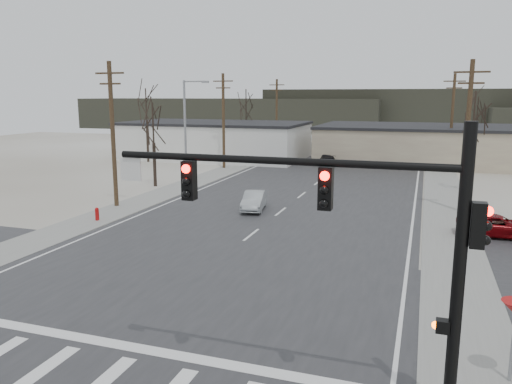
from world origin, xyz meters
TOP-DOWN VIEW (x-y plane):
  - ground at (0.00, 0.00)m, footprint 140.00×140.00m
  - main_road at (0.00, 15.00)m, footprint 18.00×110.00m
  - cross_road at (0.00, 0.00)m, footprint 90.00×10.00m
  - sidewalk_left at (-10.60, 20.00)m, footprint 3.00×90.00m
  - sidewalk_right at (10.60, 20.00)m, footprint 3.00×90.00m
  - traffic_signal_mast at (7.89, -6.20)m, footprint 8.95×0.43m
  - fire_hydrant at (-10.20, 8.00)m, footprint 0.24×0.24m
  - building_left_far at (-16.00, 40.00)m, footprint 22.30×12.30m
  - building_right_far at (10.00, 44.00)m, footprint 26.30×14.30m
  - upole_left_b at (-11.50, 12.00)m, footprint 2.20×0.30m
  - upole_left_c at (-11.50, 32.00)m, footprint 2.20×0.30m
  - upole_left_d at (-11.50, 52.00)m, footprint 2.20×0.30m
  - upole_right_a at (11.50, 18.00)m, footprint 2.20×0.30m
  - upole_right_b at (11.50, 40.00)m, footprint 2.20×0.30m
  - streetlight_main at (-10.80, 22.00)m, footprint 2.40×0.25m
  - tree_left_near at (-13.00, 20.00)m, footprint 3.30×3.30m
  - tree_right_mid at (12.50, 26.00)m, footprint 3.74×3.74m
  - tree_left_far at (-14.00, 46.00)m, footprint 3.96×3.96m
  - tree_right_far at (15.00, 52.00)m, footprint 3.52×3.52m
  - tree_left_mid at (-22.00, 34.00)m, footprint 3.96×3.96m
  - hill_left at (-35.00, 92.00)m, footprint 70.00×18.00m
  - hill_center at (15.00, 96.00)m, footprint 80.00×18.00m
  - sedan_crossing at (-1.88, 14.00)m, footprint 1.97×3.98m
  - car_far_a at (-1.48, 38.21)m, footprint 2.95×4.87m
  - car_far_b at (-0.68, 54.96)m, footprint 1.97×3.71m
  - car_parked_red at (13.03, 12.11)m, footprint 4.40×2.23m

SIDE VIEW (x-z plane):
  - ground at x=0.00m, z-range 0.00..0.00m
  - cross_road at x=0.00m, z-range 0.00..0.04m
  - main_road at x=0.00m, z-range 0.00..0.05m
  - sidewalk_left at x=-10.60m, z-range 0.00..0.06m
  - sidewalk_right at x=10.60m, z-range 0.00..0.06m
  - fire_hydrant at x=-10.20m, z-range 0.02..0.89m
  - car_parked_red at x=13.03m, z-range 0.03..1.22m
  - car_far_b at x=-0.68m, z-range 0.05..1.25m
  - sedan_crossing at x=-1.88m, z-range 0.05..1.30m
  - car_far_a at x=-1.48m, z-range 0.05..1.37m
  - building_right_far at x=10.00m, z-range 0.00..4.30m
  - building_left_far at x=-16.00m, z-range 0.01..4.51m
  - hill_left at x=-35.00m, z-range 0.00..7.00m
  - hill_center at x=15.00m, z-range 0.00..9.00m
  - traffic_signal_mast at x=7.89m, z-range 1.07..8.27m
  - streetlight_main at x=-10.80m, z-range 0.59..9.59m
  - upole_left_b at x=-11.50m, z-range 0.22..10.22m
  - upole_left_c at x=-11.50m, z-range 0.22..10.22m
  - upole_left_d at x=-11.50m, z-range 0.22..10.22m
  - upole_right_a at x=11.50m, z-range 0.22..10.22m
  - upole_right_b at x=11.50m, z-range 0.22..10.22m
  - tree_left_near at x=-13.00m, z-range 1.55..8.90m
  - tree_right_far at x=15.00m, z-range 1.66..9.50m
  - tree_right_mid at x=12.50m, z-range 1.77..10.10m
  - tree_left_far at x=-14.00m, z-range 1.87..10.69m
  - tree_left_mid at x=-22.00m, z-range 1.87..10.69m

